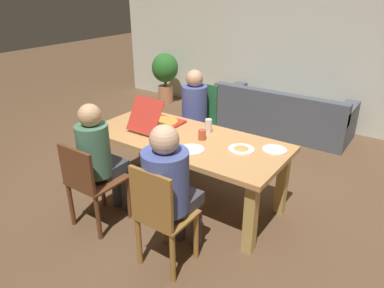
{
  "coord_description": "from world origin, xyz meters",
  "views": [
    {
      "loc": [
        1.89,
        -2.64,
        2.14
      ],
      "look_at": [
        0.0,
        0.1,
        0.61
      ],
      "focal_mm": 33.31,
      "sensor_mm": 36.0,
      "label": 1
    }
  ],
  "objects": [
    {
      "name": "plate_0",
      "position": [
        0.58,
        0.06,
        0.73
      ],
      "size": [
        0.24,
        0.24,
        0.03
      ],
      "color": "white",
      "rests_on": "dining_table"
    },
    {
      "name": "dining_table",
      "position": [
        0.0,
        0.0,
        0.62
      ],
      "size": [
        2.02,
        0.9,
        0.72
      ],
      "color": "tan",
      "rests_on": "ground"
    },
    {
      "name": "back_wall",
      "position": [
        0.0,
        3.0,
        1.42
      ],
      "size": [
        6.97,
        0.12,
        2.84
      ],
      "primitive_type": "cube",
      "color": "beige",
      "rests_on": "ground"
    },
    {
      "name": "person_1",
      "position": [
        0.41,
        -0.79,
        0.72
      ],
      "size": [
        0.36,
        0.52,
        1.22
      ],
      "color": "#3E3A42",
      "rests_on": "ground"
    },
    {
      "name": "person_2",
      "position": [
        -0.46,
        -0.72,
        0.7
      ],
      "size": [
        0.29,
        0.48,
        1.2
      ],
      "color": "#34393E",
      "rests_on": "ground"
    },
    {
      "name": "ground_plane",
      "position": [
        0.0,
        0.0,
        0.0
      ],
      "size": [
        20.0,
        20.0,
        0.0
      ],
      "primitive_type": "plane",
      "color": "brown"
    },
    {
      "name": "pizza_box_0",
      "position": [
        -0.42,
        0.1,
        0.77
      ],
      "size": [
        0.37,
        0.56,
        0.35
      ],
      "color": "red",
      "rests_on": "dining_table"
    },
    {
      "name": "plate_1",
      "position": [
        0.21,
        -0.21,
        0.73
      ],
      "size": [
        0.24,
        0.24,
        0.01
      ],
      "color": "white",
      "rests_on": "dining_table"
    },
    {
      "name": "chair_0",
      "position": [
        -0.46,
        0.91,
        0.52
      ],
      "size": [
        0.42,
        0.43,
        0.98
      ],
      "color": "#276539",
      "rests_on": "ground"
    },
    {
      "name": "couch",
      "position": [
        0.1,
        2.38,
        0.26
      ],
      "size": [
        2.02,
        0.78,
        0.69
      ],
      "color": "#4A4F59",
      "rests_on": "ground"
    },
    {
      "name": "plate_2",
      "position": [
        0.84,
        0.22,
        0.73
      ],
      "size": [
        0.23,
        0.23,
        0.01
      ],
      "color": "white",
      "rests_on": "dining_table"
    },
    {
      "name": "person_0",
      "position": [
        -0.46,
        0.76,
        0.7
      ],
      "size": [
        0.31,
        0.51,
        1.19
      ],
      "color": "#3A303E",
      "rests_on": "ground"
    },
    {
      "name": "potted_plant",
      "position": [
        -2.3,
        2.53,
        0.59
      ],
      "size": [
        0.49,
        0.49,
        0.94
      ],
      "color": "#BA7952",
      "rests_on": "ground"
    },
    {
      "name": "drinking_glass_0",
      "position": [
        0.11,
        0.24,
        0.79
      ],
      "size": [
        0.07,
        0.07,
        0.14
      ],
      "primitive_type": "cylinder",
      "color": "silver",
      "rests_on": "dining_table"
    },
    {
      "name": "chair_1",
      "position": [
        0.41,
        -0.92,
        0.49
      ],
      "size": [
        0.41,
        0.38,
        0.92
      ],
      "color": "olive",
      "rests_on": "ground"
    },
    {
      "name": "drinking_glass_1",
      "position": [
        0.15,
        0.05,
        0.77
      ],
      "size": [
        0.08,
        0.08,
        0.1
      ],
      "primitive_type": "cylinder",
      "color": "#B44C2E",
      "rests_on": "dining_table"
    },
    {
      "name": "chair_2",
      "position": [
        -0.46,
        -0.86,
        0.48
      ],
      "size": [
        0.43,
        0.45,
        0.86
      ],
      "color": "brown",
      "rests_on": "ground"
    }
  ]
}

